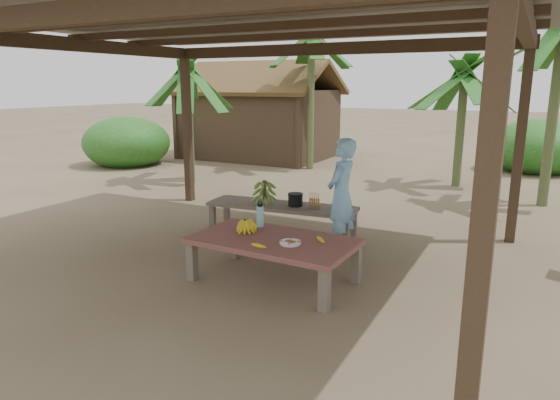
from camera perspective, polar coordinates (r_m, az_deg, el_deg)
The scene contains 17 objects.
ground at distance 6.37m, azimuth -2.72°, elevation -6.81°, with size 80.00×80.00×0.00m, color brown.
pavilion at distance 6.01m, azimuth -3.21°, elevation 18.91°, with size 6.60×5.60×2.95m.
work_table at distance 5.56m, azimuth -0.76°, elevation -5.06°, with size 1.84×1.07×0.50m.
bench at distance 7.30m, azimuth 0.18°, elevation -0.95°, with size 2.25×0.81×0.45m.
ripe_banana_bunch at distance 5.80m, azimuth -4.02°, elevation -2.80°, with size 0.27×0.23×0.16m, color yellow, non-canonical shape.
plate at distance 5.34m, azimuth 1.18°, elevation -4.91°, with size 0.23×0.23×0.04m.
loose_banana_front at distance 5.23m, azimuth -2.44°, elevation -5.25°, with size 0.04×0.17×0.04m, color yellow.
loose_banana_side at distance 5.45m, azimuth 4.64°, elevation -4.53°, with size 0.04×0.16×0.04m, color yellow.
water_flask at distance 5.96m, azimuth -2.28°, elevation -1.79°, with size 0.09×0.09×0.32m.
green_banana_stalk at distance 7.35m, azimuth -1.80°, elevation 1.01°, with size 0.31×0.31×0.36m, color #598C2D, non-canonical shape.
cooking_pot at distance 7.19m, azimuth 1.77°, elevation 0.00°, with size 0.21×0.21×0.18m, color black.
skewer_rack at distance 7.05m, azimuth 3.95°, elevation -0.04°, with size 0.18×0.08×0.24m, color #A57F47, non-canonical shape.
woman at distance 6.62m, azimuth 7.03°, elevation 0.61°, with size 0.55×0.36×1.49m, color #76B2E0.
hut at distance 15.20m, azimuth -2.29°, elevation 9.08°, with size 4.40×3.43×2.85m.
banana_plant_n at distance 11.33m, azimuth 20.28°, elevation 12.28°, with size 1.80×1.80×2.64m.
banana_plant_nw at distance 13.00m, azimuth 3.61°, elevation 17.19°, with size 1.80×1.80×3.60m.
banana_plant_w at distance 11.40m, azimuth -10.55°, elevation 13.14°, with size 1.80×1.80×2.70m.
Camera 1 is at (3.03, -5.17, 2.17)m, focal length 32.00 mm.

